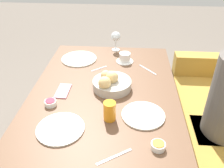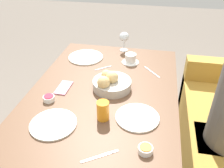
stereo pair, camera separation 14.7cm
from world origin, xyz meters
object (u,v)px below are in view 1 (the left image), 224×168
object	(u,v)px
fork_silver	(148,70)
knife_silver	(114,157)
juice_glass	(110,111)
bread_basket	(111,83)
plate_far_center	(143,115)
wine_glass	(116,37)
coffee_cup	(125,58)
plate_near_right	(60,129)
spoon_coffee	(99,69)
cell_phone	(63,91)
plate_near_left	(79,59)
jam_bowl_berry	(50,103)
jam_bowl_honey	(158,146)

from	to	relation	value
fork_silver	knife_silver	bearing A→B (deg)	-13.11
knife_silver	juice_glass	bearing A→B (deg)	-170.47
bread_basket	plate_far_center	world-z (taller)	bread_basket
wine_glass	coffee_cup	xyz separation A→B (m)	(0.20, 0.08, -0.08)
juice_glass	plate_near_right	bearing A→B (deg)	-68.01
spoon_coffee	wine_glass	bearing A→B (deg)	163.23
bread_basket	spoon_coffee	xyz separation A→B (m)	(-0.24, -0.10, -0.04)
plate_near_right	fork_silver	bearing A→B (deg)	144.01
bread_basket	fork_silver	distance (m)	0.35
coffee_cup	cell_phone	xyz separation A→B (m)	(0.42, -0.36, -0.03)
plate_near_left	wine_glass	size ratio (longest dim) A/B	1.70
plate_near_left	wine_glass	bearing A→B (deg)	125.39
plate_near_left	knife_silver	distance (m)	0.97
coffee_cup	jam_bowl_berry	xyz separation A→B (m)	(0.56, -0.40, -0.01)
wine_glass	spoon_coffee	size ratio (longest dim) A/B	1.44
spoon_coffee	plate_near_right	bearing A→B (deg)	-10.63
plate_near_left	cell_phone	size ratio (longest dim) A/B	1.76
plate_near_left	juice_glass	size ratio (longest dim) A/B	2.51
juice_glass	wine_glass	bearing A→B (deg)	-178.51
plate_near_right	cell_phone	distance (m)	0.33
juice_glass	fork_silver	xyz separation A→B (m)	(-0.54, 0.22, -0.05)
bread_basket	coffee_cup	bearing A→B (deg)	168.46
juice_glass	jam_bowl_honey	xyz separation A→B (m)	(0.18, 0.23, -0.04)
jam_bowl_honey	spoon_coffee	xyz separation A→B (m)	(-0.71, -0.35, -0.02)
bread_basket	knife_silver	world-z (taller)	bread_basket
wine_glass	cell_phone	world-z (taller)	wine_glass
wine_glass	cell_phone	distance (m)	0.69
knife_silver	spoon_coffee	xyz separation A→B (m)	(-0.77, -0.16, 0.00)
plate_near_right	plate_far_center	distance (m)	0.43
plate_near_right	plate_far_center	world-z (taller)	same
jam_bowl_berry	jam_bowl_honey	bearing A→B (deg)	64.64
plate_far_center	cell_phone	size ratio (longest dim) A/B	1.53
bread_basket	jam_bowl_berry	distance (m)	0.38
bread_basket	knife_silver	size ratio (longest dim) A/B	1.58
fork_silver	knife_silver	distance (m)	0.81
bread_basket	jam_bowl_honey	size ratio (longest dim) A/B	3.60
bread_basket	wine_glass	world-z (taller)	wine_glass
juice_glass	jam_bowl_honey	distance (m)	0.30
plate_near_left	coffee_cup	world-z (taller)	coffee_cup
knife_silver	cell_phone	xyz separation A→B (m)	(-0.48, -0.35, 0.00)
plate_near_right	wine_glass	xyz separation A→B (m)	(-0.95, 0.22, 0.11)
cell_phone	coffee_cup	bearing A→B (deg)	139.16
fork_silver	cell_phone	distance (m)	0.61
wine_glass	knife_silver	bearing A→B (deg)	3.30
plate_near_left	juice_glass	xyz separation A→B (m)	(0.66, 0.29, 0.05)
wine_glass	fork_silver	xyz separation A→B (m)	(0.31, 0.25, -0.11)
jam_bowl_berry	knife_silver	size ratio (longest dim) A/B	0.44
bread_basket	plate_near_right	bearing A→B (deg)	-30.12
plate_near_left	knife_silver	world-z (taller)	plate_near_left
bread_basket	juice_glass	world-z (taller)	bread_basket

